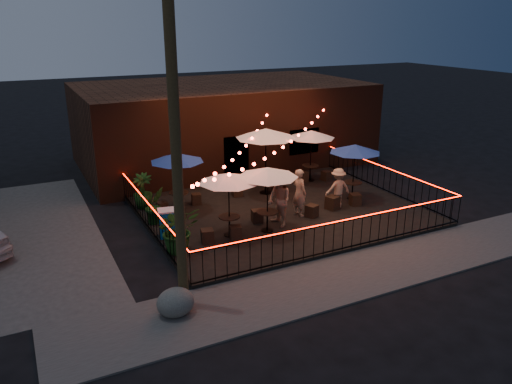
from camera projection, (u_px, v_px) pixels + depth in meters
ground at (308, 232)px, 17.39m from camera, size 110.00×110.00×0.00m
patio at (280, 211)px, 19.06m from camera, size 10.00×8.00×0.15m
sidewalk at (367, 271)px, 14.63m from camera, size 18.00×2.50×0.05m
brick_building at (222, 123)px, 25.61m from camera, size 14.00×8.00×4.00m
utility_pole at (176, 156)px, 11.60m from camera, size 0.26×0.26×8.00m
fence_front at (343, 236)px, 15.48m from camera, size 10.00×0.04×1.04m
fence_left at (150, 219)px, 16.75m from camera, size 0.04×8.00×1.04m
fence_right at (384, 179)px, 20.97m from camera, size 0.04×8.00×1.04m
festoon_lights at (260, 154)px, 17.58m from camera, size 10.02×8.72×1.32m
cafe_table_0 at (229, 179)px, 16.13m from camera, size 2.16×2.16×2.18m
cafe_table_1 at (177, 158)px, 18.39m from camera, size 2.33×2.33×2.22m
cafe_table_2 at (268, 173)px, 16.45m from camera, size 2.58×2.58×2.27m
cafe_table_3 at (266, 134)px, 20.05m from camera, size 2.84×2.84×2.74m
cafe_table_4 at (355, 149)px, 19.56m from camera, size 2.54×2.54×2.24m
cafe_table_5 at (311, 135)px, 21.83m from camera, size 2.71×2.71×2.29m
bistro_chair_0 at (207, 236)px, 16.12m from camera, size 0.46×0.46×0.46m
bistro_chair_1 at (236, 232)px, 16.43m from camera, size 0.46×0.46×0.44m
bistro_chair_2 at (162, 207)px, 18.69m from camera, size 0.40×0.40×0.41m
bistro_chair_3 at (196, 199)px, 19.53m from camera, size 0.42×0.42×0.42m
bistro_chair_4 at (257, 216)px, 17.80m from camera, size 0.45×0.45×0.45m
bistro_chair_5 at (312, 211)px, 18.27m from camera, size 0.50×0.50×0.45m
bistro_chair_6 at (237, 191)px, 20.43m from camera, size 0.44×0.44×0.47m
bistro_chair_7 at (277, 184)px, 21.22m from camera, size 0.42×0.42×0.45m
bistro_chair_8 at (332, 203)px, 19.00m from camera, size 0.54×0.54×0.51m
bistro_chair_9 at (355, 199)px, 19.43m from camera, size 0.47×0.47×0.46m
bistro_chair_10 at (302, 177)px, 22.15m from camera, size 0.45×0.45×0.48m
bistro_chair_11 at (326, 176)px, 22.45m from camera, size 0.42×0.42×0.43m
patron_a at (299, 192)px, 18.20m from camera, size 0.54×0.72×1.78m
patron_b at (279, 200)px, 17.27m from camera, size 0.77×0.96×1.87m
patron_c at (338, 188)px, 19.06m from camera, size 1.06×0.69×1.55m
potted_shrub_a at (178, 229)px, 15.37m from camera, size 1.45×1.30×1.47m
potted_shrub_b at (155, 205)px, 17.58m from camera, size 0.87×0.78×1.32m
potted_shrub_c at (142, 191)px, 19.05m from camera, size 0.99×0.99×1.34m
cooler at (169, 223)px, 16.54m from camera, size 0.81×0.66×0.95m
boulder at (175, 302)px, 12.38m from camera, size 1.10×1.00×0.72m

